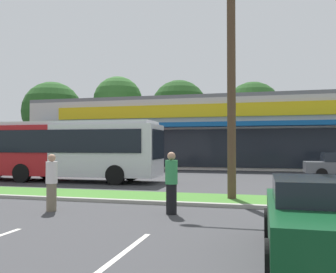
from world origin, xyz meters
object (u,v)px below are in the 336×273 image
at_px(car_2, 320,217).
at_px(pedestrian_near_bench, 52,182).
at_px(pedestrian_by_pole, 171,183).
at_px(utility_pole, 227,38).
at_px(city_bus, 50,149).

height_order(car_2, pedestrian_near_bench, pedestrian_near_bench).
xyz_separation_m(pedestrian_near_bench, pedestrian_by_pole, (3.61, 0.43, 0.04)).
xyz_separation_m(car_2, pedestrian_by_pole, (-3.51, 3.44, 0.17)).
bearing_deg(pedestrian_by_pole, pedestrian_near_bench, -122.06).
bearing_deg(utility_pole, car_2, -70.84).
height_order(pedestrian_near_bench, pedestrian_by_pole, pedestrian_by_pole).
height_order(car_2, pedestrian_by_pole, pedestrian_by_pole).
height_order(city_bus, car_2, city_bus).
distance_m(pedestrian_near_bench, pedestrian_by_pole, 3.63).
height_order(city_bus, pedestrian_near_bench, city_bus).
bearing_deg(city_bus, car_2, -43.41).
relative_size(utility_pole, car_2, 2.58).
bearing_deg(utility_pole, pedestrian_near_bench, -147.24).
bearing_deg(car_2, utility_pole, -160.84).
height_order(utility_pole, pedestrian_by_pole, utility_pole).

